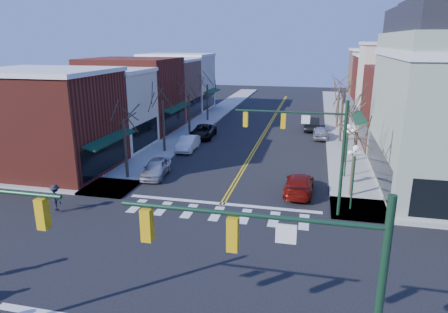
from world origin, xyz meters
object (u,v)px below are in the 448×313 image
Objects in this scene: car_right_mid at (321,133)px; car_right_far at (311,123)px; car_left_far at (203,131)px; lamppost_midblock at (347,142)px; lamppost_corner at (354,167)px; car_left_near at (156,168)px; car_right_near at (299,184)px; pedestrian_dark_b at (56,198)px; car_left_mid at (188,143)px.

car_right_mid is 0.82× the size of car_right_far.
lamppost_midblock is at bearing -39.70° from car_left_far.
lamppost_corner is 15.19m from car_left_near.
pedestrian_dark_b is at bearing 25.98° from car_right_near.
car_left_mid is 0.86× the size of car_right_far.
car_right_near is 2.83× the size of pedestrian_dark_b.
lamppost_midblock is at bearing 90.00° from lamppost_corner.
pedestrian_dark_b is (-18.08, -4.36, -1.96)m from lamppost_corner.
car_left_far is at bearing 10.84° from car_right_mid.
lamppost_midblock is at bearing 97.00° from car_right_far.
car_left_near is 20.56m from car_right_mid.
car_right_near is at bearing -123.84° from pedestrian_dark_b.
lamppost_corner is 18.70m from pedestrian_dark_b.
lamppost_corner is at bearing -90.00° from lamppost_midblock.
lamppost_midblock reaches higher than car_right_near.
lamppost_midblock is 2.55× the size of pedestrian_dark_b.
car_right_far is at bearing -89.85° from car_right_near.
car_right_far is (0.44, 21.54, 0.13)m from car_right_near.
car_right_far is 2.95× the size of pedestrian_dark_b.
lamppost_midblock reaches higher than car_left_near.
car_left_near is at bearing -93.51° from car_left_far.
lamppost_corner is 0.85× the size of car_left_far.
car_right_near is 21.54m from car_right_far.
pedestrian_dark_b is at bearing -166.44° from lamppost_corner.
pedestrian_dark_b is (-3.48, -21.54, 0.29)m from car_left_far.
car_right_mid is at bearing -93.81° from car_right_near.
car_right_far is at bearing 99.46° from lamppost_midblock.
car_right_mid is at bearing 101.90° from car_right_far.
car_right_mid is 28.99m from pedestrian_dark_b.
car_left_far is 13.03m from car_right_mid.
pedestrian_dark_b is at bearing -104.22° from car_left_mid.
lamppost_midblock reaches higher than car_left_mid.
lamppost_corner is at bearing 95.28° from car_right_mid.
car_left_near is at bearing -92.00° from car_left_mid.
car_left_mid is at bearing 43.85° from car_right_far.
lamppost_corner is 6.50m from lamppost_midblock.
lamppost_midblock is at bearing -127.93° from car_right_near.
lamppost_midblock is (0.00, 6.50, 0.00)m from lamppost_corner.
car_left_mid reaches higher than car_right_mid.
car_left_mid is 0.84× the size of car_left_far.
car_left_far is (0.00, 13.64, -0.01)m from car_left_near.
car_left_near is 0.99× the size of car_left_mid.
lamppost_midblock is 15.06m from car_left_near.
lamppost_corner is 0.87× the size of car_right_far.
car_right_mid is at bearing 97.81° from lamppost_midblock.
lamppost_midblock is 18.23m from car_left_far.
car_right_near is (11.26, -14.77, -0.01)m from car_left_far.
car_left_mid is 16.93m from car_right_far.
car_right_near is at bearing -56.20° from car_left_far.
car_right_mid is at bearing 95.24° from lamppost_corner.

